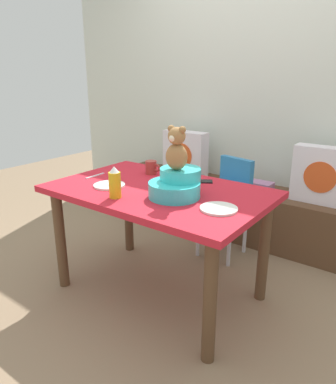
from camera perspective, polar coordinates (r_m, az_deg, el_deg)
ground_plane at (r=2.55m, az=-1.39°, el=-15.46°), size 8.00×8.00×0.00m
back_wall at (r=3.38m, az=14.34°, el=15.77°), size 4.40×0.10×2.60m
window_bench at (r=3.35m, az=11.11°, el=-2.82°), size 2.60×0.44×0.46m
pillow_floral_left at (r=3.48m, az=2.76°, el=6.04°), size 0.44×0.15×0.44m
pillow_floral_right at (r=2.98m, az=23.40°, el=2.45°), size 0.44×0.15×0.44m
book_stack at (r=3.19m, az=14.55°, el=0.92°), size 0.20×0.14×0.07m
dining_table at (r=2.26m, az=-1.52°, el=-1.95°), size 1.35×0.86×0.74m
highchair at (r=2.85m, az=9.06°, el=-0.28°), size 0.39×0.50×0.79m
infant_seat_teal at (r=2.06m, az=1.34°, el=1.20°), size 0.30×0.33×0.16m
teddy_bear at (r=2.01m, az=1.37°, el=6.82°), size 0.13×0.12×0.25m
ketchup_bottle at (r=2.06m, az=-8.48°, el=1.43°), size 0.07×0.07×0.18m
coffee_mug at (r=2.54m, az=-2.67°, el=3.93°), size 0.12×0.08×0.09m
dinner_plate_near at (r=2.30m, az=-9.35°, el=1.07°), size 0.20×0.20×0.01m
dinner_plate_far at (r=1.90m, az=8.09°, el=-2.65°), size 0.20×0.20×0.01m
cell_phone at (r=2.37m, az=5.35°, el=1.71°), size 0.16×0.14×0.01m
table_fork at (r=2.55m, az=-11.55°, el=2.55°), size 0.02×0.17×0.01m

